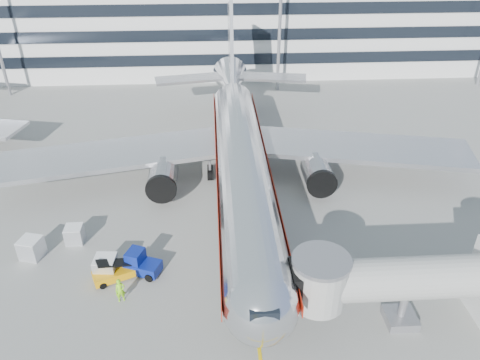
{
  "coord_description": "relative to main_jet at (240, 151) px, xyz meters",
  "views": [
    {
      "loc": [
        -2.65,
        -31.42,
        26.35
      ],
      "look_at": [
        -0.33,
        6.29,
        4.0
      ],
      "focal_mm": 35.0,
      "sensor_mm": 36.0,
      "label": 1
    }
  ],
  "objects": [
    {
      "name": "main_jet",
      "position": [
        0.0,
        0.0,
        0.0
      ],
      "size": [
        50.95,
        48.7,
        16.06
      ],
      "color": "silver",
      "rests_on": "ground"
    },
    {
      "name": "cargo_container_front",
      "position": [
        -11.77,
        -13.4,
        -3.32
      ],
      "size": [
        1.84,
        1.84,
        1.81
      ],
      "color": "silver",
      "rests_on": "ground"
    },
    {
      "name": "ground",
      "position": [
        0.0,
        -11.72,
        -4.23
      ],
      "size": [
        180.0,
        180.0,
        0.0
      ],
      "primitive_type": "plane",
      "color": "gray",
      "rests_on": "ground"
    },
    {
      "name": "lead_in_line",
      "position": [
        0.0,
        -1.72,
        -4.23
      ],
      "size": [
        0.25,
        70.0,
        0.01
      ],
      "primitive_type": "cube",
      "color": "yellow",
      "rests_on": "ground"
    },
    {
      "name": "cargo_container_left",
      "position": [
        -18.61,
        -10.57,
        -3.32
      ],
      "size": [
        2.11,
        2.11,
        1.82
      ],
      "color": "silver",
      "rests_on": "ground"
    },
    {
      "name": "terminal",
      "position": [
        0.0,
        46.23,
        3.57
      ],
      "size": [
        150.0,
        24.25,
        15.6
      ],
      "color": "silver",
      "rests_on": "ground"
    },
    {
      "name": "belt_loader",
      "position": [
        -10.69,
        -13.7,
        -3.64
      ],
      "size": [
        4.41,
        3.04,
        2.09
      ],
      "color": "orange",
      "rests_on": "ground"
    },
    {
      "name": "baggage_tug",
      "position": [
        -8.98,
        -13.2,
        -3.31
      ],
      "size": [
        3.22,
        2.61,
        2.12
      ],
      "color": "navy",
      "rests_on": "ground"
    },
    {
      "name": "ramp_worker",
      "position": [
        -10.13,
        -16.34,
        -3.21
      ],
      "size": [
        0.86,
        0.69,
        2.05
      ],
      "primitive_type": "imported",
      "rotation": [
        0.0,
        0.0,
        0.3
      ],
      "color": "#86DE17",
      "rests_on": "ground"
    },
    {
      "name": "jet_bridge",
      "position": [
        12.18,
        -19.72,
        -0.36
      ],
      "size": [
        17.8,
        4.5,
        7.0
      ],
      "color": "silver",
      "rests_on": "ground"
    },
    {
      "name": "cargo_container_right",
      "position": [
        -15.42,
        -8.71,
        -3.43
      ],
      "size": [
        1.54,
        1.54,
        1.61
      ],
      "color": "silver",
      "rests_on": "ground"
    }
  ]
}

